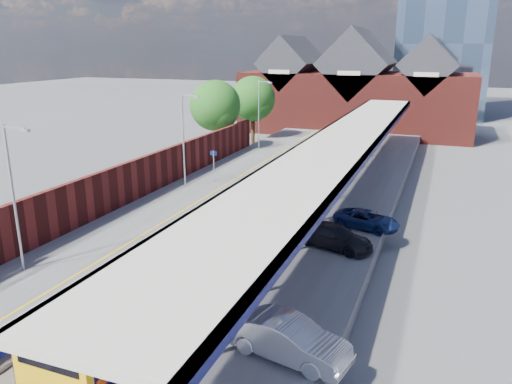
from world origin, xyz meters
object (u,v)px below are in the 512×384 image
parked_car_silver (288,339)px  lamp_post_d (260,110)px  platform_sign (214,161)px  parked_car_dark (334,236)px  parked_car_blue (367,219)px  train (319,154)px  lamp_post_c (185,135)px  lamp_post_b (15,190)px

parked_car_silver → lamp_post_d: bearing=34.0°
platform_sign → parked_car_dark: (11.81, -9.92, -1.07)m
lamp_post_d → parked_car_dark: lamp_post_d is taller
platform_sign → parked_car_blue: platform_sign is taller
lamp_post_d → platform_sign: (1.36, -14.00, -2.30)m
train → platform_sign: platform_sign is taller
lamp_post_c → platform_sign: lamp_post_c is taller
train → lamp_post_c: size_ratio=9.42×
lamp_post_b → lamp_post_c: same height
parked_car_silver → lamp_post_b: bearing=93.1°
lamp_post_c → lamp_post_d: same height
parked_car_dark → parked_car_silver: bearing=-159.3°
train → parked_car_dark: train is taller
parked_car_silver → parked_car_dark: size_ratio=1.03×
lamp_post_b → parked_car_blue: (14.33, 11.67, -3.46)m
lamp_post_c → parked_car_blue: (14.33, -4.33, -3.46)m
train → parked_car_blue: size_ratio=17.26×
platform_sign → lamp_post_c: bearing=-124.3°
platform_sign → lamp_post_b: bearing=-94.3°
platform_sign → parked_car_blue: (12.97, -6.33, -1.16)m
lamp_post_b → lamp_post_c: 16.00m
train → lamp_post_d: bearing=142.6°
lamp_post_d → parked_car_dark: 27.52m
parked_car_silver → parked_car_blue: (0.51, 13.84, -0.19)m
lamp_post_b → lamp_post_d: size_ratio=1.00×
lamp_post_b → parked_car_silver: size_ratio=1.61×
parked_car_dark → lamp_post_d: bearing=45.9°
lamp_post_c → parked_car_silver: bearing=-52.7°
platform_sign → parked_car_dark: 15.46m
train → parked_car_dark: 18.69m
lamp_post_c → parked_car_blue: bearing=-16.8°
lamp_post_b → platform_sign: bearing=85.7°
lamp_post_b → parked_car_dark: size_ratio=1.65×
parked_car_silver → parked_car_blue: parked_car_silver is taller
lamp_post_c → parked_car_blue: lamp_post_c is taller
parked_car_blue → train: bearing=38.6°
lamp_post_b → parked_car_silver: (13.82, -2.17, -3.27)m
parked_car_blue → lamp_post_b: bearing=143.4°
lamp_post_b → parked_car_blue: size_ratio=1.83×
lamp_post_c → parked_car_silver: size_ratio=1.61×
lamp_post_b → lamp_post_d: same height
platform_sign → parked_car_dark: size_ratio=0.59×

